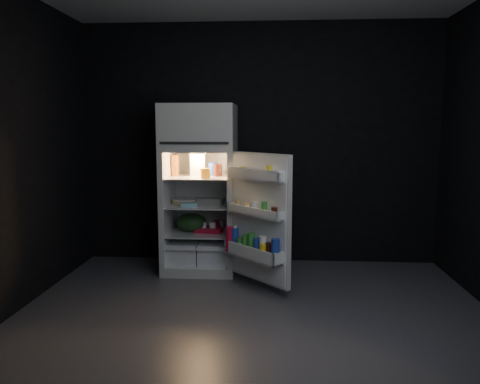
# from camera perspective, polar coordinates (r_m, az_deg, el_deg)

# --- Properties ---
(floor) EXTENTS (4.00, 3.40, 0.00)m
(floor) POSITION_cam_1_polar(r_m,az_deg,el_deg) (3.95, 1.68, -15.15)
(floor) COLOR #4D4D52
(floor) RESTS_ON ground
(wall_back) EXTENTS (4.00, 0.00, 2.70)m
(wall_back) POSITION_cam_1_polar(r_m,az_deg,el_deg) (5.34, 2.43, 5.83)
(wall_back) COLOR black
(wall_back) RESTS_ON ground
(wall_front) EXTENTS (4.00, 0.00, 2.70)m
(wall_front) POSITION_cam_1_polar(r_m,az_deg,el_deg) (1.95, -0.06, 1.94)
(wall_front) COLOR black
(wall_front) RESTS_ON ground
(wall_left) EXTENTS (0.00, 3.40, 2.70)m
(wall_left) POSITION_cam_1_polar(r_m,az_deg,el_deg) (4.21, -26.63, 4.39)
(wall_left) COLOR black
(wall_left) RESTS_ON ground
(refrigerator) EXTENTS (0.76, 0.71, 1.78)m
(refrigerator) POSITION_cam_1_polar(r_m,az_deg,el_deg) (5.04, -4.86, 1.18)
(refrigerator) COLOR silver
(refrigerator) RESTS_ON ground
(fridge_door) EXTENTS (0.64, 0.65, 1.22)m
(fridge_door) POSITION_cam_1_polar(r_m,az_deg,el_deg) (4.39, 2.17, -3.49)
(fridge_door) COLOR silver
(fridge_door) RESTS_ON ground
(milk_jug) EXTENTS (0.19, 0.19, 0.24)m
(milk_jug) POSITION_cam_1_polar(r_m,az_deg,el_deg) (5.06, -5.29, 3.37)
(milk_jug) COLOR white
(milk_jug) RESTS_ON refrigerator
(mayo_jar) EXTENTS (0.12, 0.12, 0.14)m
(mayo_jar) POSITION_cam_1_polar(r_m,az_deg,el_deg) (5.05, -3.32, 2.81)
(mayo_jar) COLOR #1C3A9C
(mayo_jar) RESTS_ON refrigerator
(jam_jar) EXTENTS (0.11, 0.11, 0.13)m
(jam_jar) POSITION_cam_1_polar(r_m,az_deg,el_deg) (4.97, -2.72, 2.67)
(jam_jar) COLOR black
(jam_jar) RESTS_ON refrigerator
(amber_bottle) EXTENTS (0.09, 0.09, 0.22)m
(amber_bottle) POSITION_cam_1_polar(r_m,az_deg,el_deg) (5.09, -7.92, 3.24)
(amber_bottle) COLOR #AC5C1B
(amber_bottle) RESTS_ON refrigerator
(small_carton) EXTENTS (0.11, 0.09, 0.10)m
(small_carton) POSITION_cam_1_polar(r_m,az_deg,el_deg) (4.81, -4.26, 2.30)
(small_carton) COLOR orange
(small_carton) RESTS_ON refrigerator
(egg_carton) EXTENTS (0.28, 0.15, 0.07)m
(egg_carton) POSITION_cam_1_polar(r_m,az_deg,el_deg) (4.97, -3.73, -1.17)
(egg_carton) COLOR gray
(egg_carton) RESTS_ON refrigerator
(pie) EXTENTS (0.36, 0.36, 0.04)m
(pie) POSITION_cam_1_polar(r_m,az_deg,el_deg) (5.12, -6.59, -1.11)
(pie) COLOR tan
(pie) RESTS_ON refrigerator
(flat_package) EXTENTS (0.18, 0.12, 0.04)m
(flat_package) POSITION_cam_1_polar(r_m,az_deg,el_deg) (4.88, -6.27, -1.56)
(flat_package) COLOR #7EB3C2
(flat_package) RESTS_ON refrigerator
(wrapped_pkg) EXTENTS (0.12, 0.10, 0.05)m
(wrapped_pkg) POSITION_cam_1_polar(r_m,az_deg,el_deg) (5.16, -2.57, -0.93)
(wrapped_pkg) COLOR beige
(wrapped_pkg) RESTS_ON refrigerator
(produce_bag) EXTENTS (0.34, 0.29, 0.20)m
(produce_bag) POSITION_cam_1_polar(r_m,az_deg,el_deg) (5.08, -5.92, -3.71)
(produce_bag) COLOR #193815
(produce_bag) RESTS_ON refrigerator
(yogurt_tray) EXTENTS (0.31, 0.20, 0.05)m
(yogurt_tray) POSITION_cam_1_polar(r_m,az_deg,el_deg) (5.04, -3.83, -4.63)
(yogurt_tray) COLOR #B70F29
(yogurt_tray) RESTS_ON refrigerator
(small_can_red) EXTENTS (0.07, 0.07, 0.09)m
(small_can_red) POSITION_cam_1_polar(r_m,az_deg,el_deg) (5.24, -2.79, -3.91)
(small_can_red) COLOR #B70F29
(small_can_red) RESTS_ON refrigerator
(small_can_silver) EXTENTS (0.08, 0.08, 0.09)m
(small_can_silver) POSITION_cam_1_polar(r_m,az_deg,el_deg) (5.18, -2.30, -4.06)
(small_can_silver) COLOR silver
(small_can_silver) RESTS_ON refrigerator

